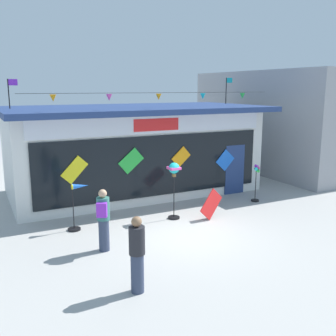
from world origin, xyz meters
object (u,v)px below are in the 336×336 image
(kite_shop_building, at_px, (133,149))
(person_near_camera, at_px, (137,254))
(wind_spinner_center_left, at_px, (256,179))
(display_kite_on_ground, at_px, (211,204))
(wind_spinner_far_left, at_px, (78,203))
(person_mid_plaza, at_px, (103,219))
(wind_spinner_left, at_px, (174,176))

(kite_shop_building, bearing_deg, person_near_camera, -111.20)
(wind_spinner_center_left, xyz_separation_m, person_near_camera, (-6.60, -4.25, -0.01))
(person_near_camera, bearing_deg, display_kite_on_ground, -28.74)
(wind_spinner_far_left, bearing_deg, wind_spinner_center_left, -0.27)
(wind_spinner_far_left, height_order, person_mid_plaza, person_mid_plaza)
(wind_spinner_left, height_order, display_kite_on_ground, wind_spinner_left)
(wind_spinner_far_left, distance_m, wind_spinner_center_left, 6.78)
(wind_spinner_center_left, height_order, person_near_camera, person_near_camera)
(kite_shop_building, distance_m, wind_spinner_center_left, 5.14)
(wind_spinner_left, distance_m, wind_spinner_center_left, 3.76)
(wind_spinner_far_left, distance_m, person_near_camera, 4.29)
(person_mid_plaza, bearing_deg, kite_shop_building, -92.12)
(person_mid_plaza, bearing_deg, wind_spinner_left, -125.68)
(person_near_camera, distance_m, person_mid_plaza, 2.40)
(wind_spinner_left, bearing_deg, kite_shop_building, 87.82)
(kite_shop_building, height_order, person_near_camera, kite_shop_building)
(kite_shop_building, bearing_deg, wind_spinner_far_left, -132.13)
(wind_spinner_left, bearing_deg, wind_spinner_far_left, 172.74)
(wind_spinner_far_left, height_order, display_kite_on_ground, wind_spinner_far_left)
(display_kite_on_ground, bearing_deg, person_near_camera, -140.29)
(person_near_camera, height_order, person_mid_plaza, same)
(wind_spinner_far_left, relative_size, wind_spinner_left, 0.77)
(wind_spinner_left, relative_size, person_near_camera, 1.12)
(kite_shop_building, height_order, wind_spinner_far_left, kite_shop_building)
(wind_spinner_left, bearing_deg, person_mid_plaza, -152.51)
(wind_spinner_far_left, distance_m, wind_spinner_left, 3.16)
(person_mid_plaza, xyz_separation_m, display_kite_on_ground, (3.95, 0.91, -0.39))
(wind_spinner_left, relative_size, person_mid_plaza, 1.12)
(wind_spinner_center_left, relative_size, person_near_camera, 0.86)
(person_near_camera, xyz_separation_m, person_mid_plaza, (0.03, 2.40, 0.03))
(wind_spinner_center_left, bearing_deg, person_mid_plaza, -164.23)
(person_mid_plaza, relative_size, display_kite_on_ground, 1.81)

